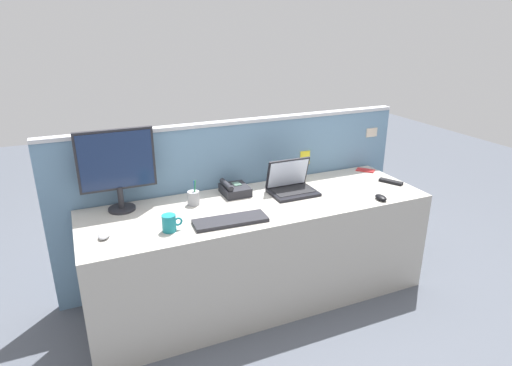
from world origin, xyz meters
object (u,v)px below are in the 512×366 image
(computer_mouse_left_hand, at_px, (381,198))
(coffee_mug, at_px, (170,223))
(laptop, at_px, (291,184))
(pen_cup, at_px, (194,198))
(keyboard_main, at_px, (230,221))
(computer_mouse_right_hand, at_px, (104,235))
(cell_phone_red_case, at_px, (365,170))
(tv_remote, at_px, (391,182))
(desktop_monitor, at_px, (117,164))
(desk_phone, at_px, (234,189))

(computer_mouse_left_hand, height_order, coffee_mug, coffee_mug)
(laptop, xyz_separation_m, pen_cup, (-0.67, 0.06, -0.01))
(keyboard_main, distance_m, pen_cup, 0.36)
(computer_mouse_right_hand, xyz_separation_m, cell_phone_red_case, (1.99, 0.35, -0.01))
(computer_mouse_right_hand, bearing_deg, cell_phone_red_case, 27.83)
(computer_mouse_right_hand, height_order, tv_remote, computer_mouse_right_hand)
(tv_remote, bearing_deg, desktop_monitor, 142.37)
(laptop, distance_m, tv_remote, 0.76)
(laptop, bearing_deg, keyboard_main, -152.58)
(computer_mouse_right_hand, distance_m, tv_remote, 1.99)
(computer_mouse_right_hand, relative_size, tv_remote, 0.59)
(laptop, relative_size, computer_mouse_right_hand, 3.09)
(desk_phone, height_order, computer_mouse_right_hand, desk_phone)
(desktop_monitor, relative_size, coffee_mug, 4.39)
(laptop, relative_size, computer_mouse_left_hand, 3.09)
(desktop_monitor, xyz_separation_m, tv_remote, (1.85, -0.29, -0.29))
(desktop_monitor, bearing_deg, tv_remote, -9.05)
(cell_phone_red_case, bearing_deg, pen_cup, 143.37)
(computer_mouse_left_hand, xyz_separation_m, pen_cup, (-1.15, 0.42, 0.03))
(cell_phone_red_case, bearing_deg, computer_mouse_left_hand, -157.93)
(desktop_monitor, xyz_separation_m, keyboard_main, (0.56, -0.44, -0.29))
(laptop, distance_m, computer_mouse_left_hand, 0.60)
(keyboard_main, bearing_deg, coffee_mug, 177.92)
(cell_phone_red_case, bearing_deg, desk_phone, 141.40)
(laptop, bearing_deg, cell_phone_red_case, 12.38)
(laptop, height_order, computer_mouse_left_hand, laptop)
(computer_mouse_left_hand, bearing_deg, tv_remote, 44.32)
(desk_phone, height_order, cell_phone_red_case, desk_phone)
(keyboard_main, bearing_deg, cell_phone_red_case, 22.15)
(desktop_monitor, bearing_deg, computer_mouse_left_hand, -18.20)
(desk_phone, distance_m, tv_remote, 1.14)
(desktop_monitor, distance_m, coffee_mug, 0.52)
(keyboard_main, relative_size, tv_remote, 2.55)
(desk_phone, xyz_separation_m, pen_cup, (-0.30, -0.06, 0.01))
(desktop_monitor, relative_size, keyboard_main, 1.18)
(desktop_monitor, bearing_deg, pen_cup, -13.42)
(computer_mouse_right_hand, relative_size, pen_cup, 0.61)
(computer_mouse_right_hand, distance_m, cell_phone_red_case, 2.02)
(desktop_monitor, xyz_separation_m, laptop, (1.10, -0.16, -0.24))
(keyboard_main, relative_size, computer_mouse_left_hand, 4.34)
(pen_cup, bearing_deg, computer_mouse_left_hand, -19.94)
(pen_cup, height_order, cell_phone_red_case, pen_cup)
(coffee_mug, bearing_deg, cell_phone_red_case, 14.20)
(desktop_monitor, xyz_separation_m, cell_phone_red_case, (1.85, 0.00, -0.29))
(laptop, xyz_separation_m, coffee_mug, (-0.89, -0.25, -0.01))
(desk_phone, bearing_deg, tv_remote, -12.72)
(pen_cup, relative_size, tv_remote, 0.97)
(keyboard_main, bearing_deg, desk_phone, 69.40)
(tv_remote, distance_m, coffee_mug, 1.65)
(computer_mouse_left_hand, bearing_deg, cell_phone_red_case, 67.30)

